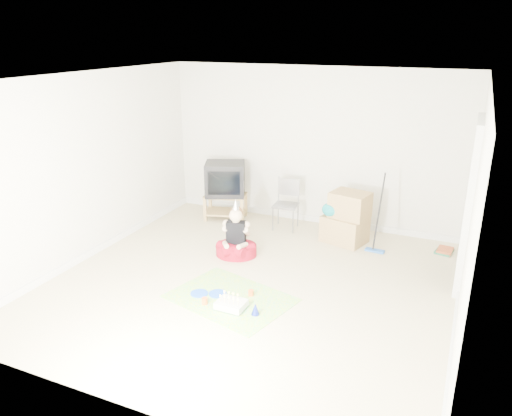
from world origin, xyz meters
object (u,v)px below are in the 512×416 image
at_px(folding_chair, 286,205).
at_px(cardboard_boxes, 346,218).
at_px(crt_tv, 225,179).
at_px(birthday_cake, 231,305).
at_px(tv_stand, 226,204).
at_px(seated_woman, 236,243).

bearing_deg(folding_chair, cardboard_boxes, -7.68).
distance_m(crt_tv, folding_chair, 1.17).
xyz_separation_m(cardboard_boxes, birthday_cake, (-0.73, -2.51, -0.34)).
bearing_deg(cardboard_boxes, tv_stand, 175.60).
relative_size(tv_stand, cardboard_boxes, 0.99).
height_order(tv_stand, birthday_cake, tv_stand).
bearing_deg(crt_tv, birthday_cake, -84.75).
bearing_deg(tv_stand, cardboard_boxes, -4.40).
xyz_separation_m(cardboard_boxes, seated_woman, (-1.33, -1.13, -0.20)).
distance_m(tv_stand, cardboard_boxes, 2.18).
xyz_separation_m(tv_stand, birthday_cake, (1.43, -2.67, -0.22)).
relative_size(crt_tv, cardboard_boxes, 0.81).
bearing_deg(birthday_cake, folding_chair, 96.72).
distance_m(cardboard_boxes, birthday_cake, 2.63).
xyz_separation_m(folding_chair, birthday_cake, (0.31, -2.65, -0.36)).
height_order(cardboard_boxes, birthday_cake, cardboard_boxes).
relative_size(tv_stand, folding_chair, 0.94).
relative_size(crt_tv, birthday_cake, 1.93).
bearing_deg(seated_woman, birthday_cake, -66.42).
bearing_deg(cardboard_boxes, folding_chair, 172.32).
height_order(tv_stand, folding_chair, folding_chair).
xyz_separation_m(folding_chair, cardboard_boxes, (1.04, -0.14, -0.02)).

